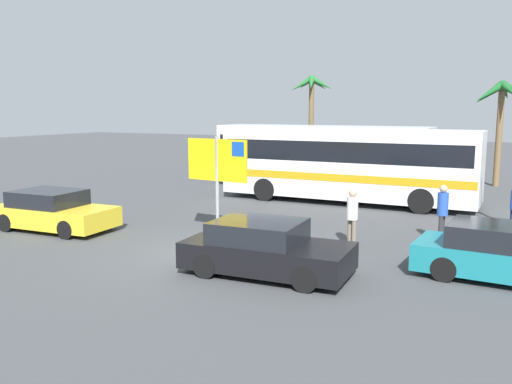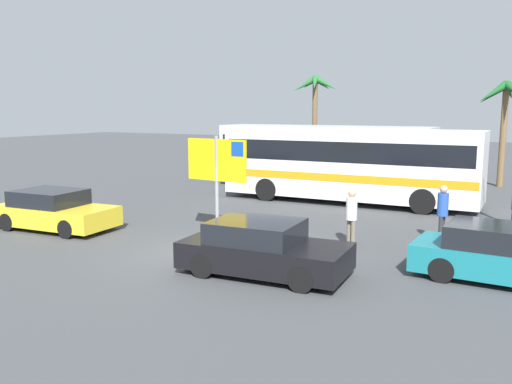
% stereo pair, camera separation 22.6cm
% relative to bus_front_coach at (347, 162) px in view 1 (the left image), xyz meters
% --- Properties ---
extents(ground, '(120.00, 120.00, 0.00)m').
position_rel_bus_front_coach_xyz_m(ground, '(-0.76, -9.91, -1.78)').
color(ground, '#424447').
extents(bus_front_coach, '(10.82, 2.60, 3.17)m').
position_rel_bus_front_coach_xyz_m(bus_front_coach, '(0.00, 0.00, 0.00)').
color(bus_front_coach, white).
rests_on(bus_front_coach, ground).
extents(bus_rear_coach, '(10.82, 2.60, 3.17)m').
position_rel_bus_front_coach_xyz_m(bus_rear_coach, '(-2.46, 3.55, 0.00)').
color(bus_rear_coach, silver).
rests_on(bus_rear_coach, ground).
extents(ferry_sign, '(2.20, 0.25, 3.20)m').
position_rel_bus_front_coach_xyz_m(ferry_sign, '(-1.63, -8.04, 0.54)').
color(ferry_sign, gray).
rests_on(ferry_sign, ground).
extents(car_yellow, '(4.23, 2.09, 1.32)m').
position_rel_bus_front_coach_xyz_m(car_yellow, '(-7.16, -9.59, -1.15)').
color(car_yellow, yellow).
rests_on(car_yellow, ground).
extents(car_black, '(4.13, 2.10, 1.32)m').
position_rel_bus_front_coach_xyz_m(car_black, '(1.32, -10.79, -1.15)').
color(car_black, black).
rests_on(car_black, ground).
extents(car_teal, '(4.29, 2.04, 1.32)m').
position_rel_bus_front_coach_xyz_m(car_teal, '(6.59, -8.67, -1.15)').
color(car_teal, '#19757F').
rests_on(car_teal, ground).
extents(pedestrian_near_sign, '(0.32, 0.32, 1.79)m').
position_rel_bus_front_coach_xyz_m(pedestrian_near_sign, '(4.73, -5.68, -0.72)').
color(pedestrian_near_sign, '#2D2D33').
rests_on(pedestrian_near_sign, ground).
extents(pedestrian_crossing_lot, '(0.32, 0.32, 1.73)m').
position_rel_bus_front_coach_xyz_m(pedestrian_crossing_lot, '(2.47, -7.35, -0.76)').
color(pedestrian_crossing_lot, '#706656').
rests_on(pedestrian_crossing_lot, ground).
extents(palm_tree_seaside, '(2.83, 2.97, 6.12)m').
position_rel_bus_front_coach_xyz_m(palm_tree_seaside, '(-5.43, 9.81, 3.03)').
color(palm_tree_seaside, brown).
rests_on(palm_tree_seaside, ground).
extents(palm_tree_inland, '(3.18, 3.41, 5.46)m').
position_rel_bus_front_coach_xyz_m(palm_tree_inland, '(5.54, 8.34, 2.54)').
color(palm_tree_inland, brown).
rests_on(palm_tree_inland, ground).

